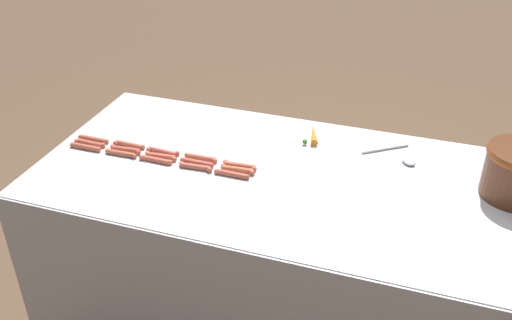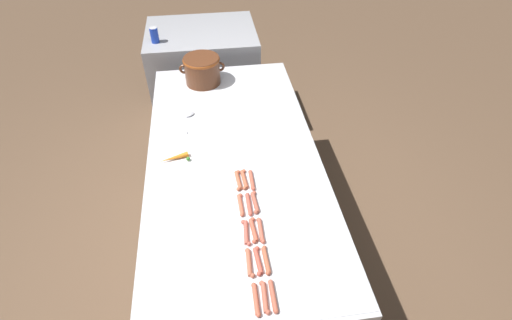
# 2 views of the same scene
# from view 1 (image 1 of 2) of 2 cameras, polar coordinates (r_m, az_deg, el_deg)

# --- Properties ---
(griddle_counter) EXTENTS (1.00, 2.10, 0.92)m
(griddle_counter) POSITION_cam_1_polar(r_m,az_deg,el_deg) (2.61, 3.34, -10.09)
(griddle_counter) COLOR #BCBCC1
(griddle_counter) RESTS_ON ground_plane
(hot_dog_0) EXTENTS (0.02, 0.15, 0.02)m
(hot_dog_0) POSITION_cam_1_polar(r_m,az_deg,el_deg) (2.66, -15.75, 2.00)
(hot_dog_0) COLOR #B5553E
(hot_dog_0) RESTS_ON griddle_counter
(hot_dog_1) EXTENTS (0.03, 0.15, 0.02)m
(hot_dog_1) POSITION_cam_1_polar(r_m,az_deg,el_deg) (2.58, -12.44, 1.44)
(hot_dog_1) COLOR #B05B41
(hot_dog_1) RESTS_ON griddle_counter
(hot_dog_2) EXTENTS (0.03, 0.15, 0.02)m
(hot_dog_2) POSITION_cam_1_polar(r_m,az_deg,el_deg) (2.50, -9.19, 0.83)
(hot_dog_2) COLOR #B45445
(hot_dog_2) RESTS_ON griddle_counter
(hot_dog_3) EXTENTS (0.03, 0.15, 0.02)m
(hot_dog_3) POSITION_cam_1_polar(r_m,az_deg,el_deg) (2.43, -5.49, 0.20)
(hot_dog_3) COLOR #BC5B41
(hot_dog_3) RESTS_ON griddle_counter
(hot_dog_4) EXTENTS (0.03, 0.15, 0.02)m
(hot_dog_4) POSITION_cam_1_polar(r_m,az_deg,el_deg) (2.37, -1.62, -0.53)
(hot_dog_4) COLOR #B75C3E
(hot_dog_4) RESTS_ON griddle_counter
(hot_dog_5) EXTENTS (0.03, 0.15, 0.02)m
(hot_dog_5) POSITION_cam_1_polar(r_m,az_deg,el_deg) (2.63, -16.09, 1.60)
(hot_dog_5) COLOR #B65A44
(hot_dog_5) RESTS_ON griddle_counter
(hot_dog_6) EXTENTS (0.03, 0.15, 0.02)m
(hot_dog_6) POSITION_cam_1_polar(r_m,az_deg,el_deg) (2.55, -12.76, 1.03)
(hot_dog_6) COLOR #BC4F3F
(hot_dog_6) RESTS_ON griddle_counter
(hot_dog_7) EXTENTS (0.03, 0.15, 0.02)m
(hot_dog_7) POSITION_cam_1_polar(r_m,az_deg,el_deg) (2.47, -9.38, 0.38)
(hot_dog_7) COLOR #BB573F
(hot_dog_7) RESTS_ON griddle_counter
(hot_dog_8) EXTENTS (0.02, 0.15, 0.02)m
(hot_dog_8) POSITION_cam_1_polar(r_m,az_deg,el_deg) (2.41, -5.85, -0.24)
(hot_dog_8) COLOR #B75141
(hot_dog_8) RESTS_ON griddle_counter
(hot_dog_9) EXTENTS (0.03, 0.15, 0.02)m
(hot_dog_9) POSITION_cam_1_polar(r_m,az_deg,el_deg) (2.35, -1.83, -0.95)
(hot_dog_9) COLOR #B75B3E
(hot_dog_9) RESTS_ON griddle_counter
(hot_dog_10) EXTENTS (0.02, 0.15, 0.02)m
(hot_dog_10) POSITION_cam_1_polar(r_m,az_deg,el_deg) (2.61, -16.49, 1.23)
(hot_dog_10) COLOR #B4563F
(hot_dog_10) RESTS_ON griddle_counter
(hot_dog_11) EXTENTS (0.03, 0.15, 0.02)m
(hot_dog_11) POSITION_cam_1_polar(r_m,az_deg,el_deg) (2.52, -13.20, 0.64)
(hot_dog_11) COLOR #B3593D
(hot_dog_11) RESTS_ON griddle_counter
(hot_dog_12) EXTENTS (0.03, 0.15, 0.02)m
(hot_dog_12) POSITION_cam_1_polar(r_m,az_deg,el_deg) (2.45, -9.87, 0.01)
(hot_dog_12) COLOR #BA5844
(hot_dog_12) RESTS_ON griddle_counter
(hot_dog_13) EXTENTS (0.03, 0.15, 0.02)m
(hot_dog_13) POSITION_cam_1_polar(r_m,az_deg,el_deg) (2.38, -6.00, -0.67)
(hot_dog_13) COLOR #B15642
(hot_dog_13) RESTS_ON griddle_counter
(hot_dog_14) EXTENTS (0.02, 0.15, 0.02)m
(hot_dog_14) POSITION_cam_1_polar(r_m,az_deg,el_deg) (2.32, -2.40, -1.40)
(hot_dog_14) COLOR #B95440
(hot_dog_14) RESTS_ON griddle_counter
(serving_spoon) EXTENTS (0.19, 0.24, 0.02)m
(serving_spoon) POSITION_cam_1_polar(r_m,az_deg,el_deg) (2.51, 14.09, 0.29)
(serving_spoon) COLOR #B7B7BC
(serving_spoon) RESTS_ON griddle_counter
(carrot) EXTENTS (0.18, 0.08, 0.03)m
(carrot) POSITION_cam_1_polar(r_m,az_deg,el_deg) (2.60, 5.73, 2.54)
(carrot) COLOR orange
(carrot) RESTS_ON griddle_counter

